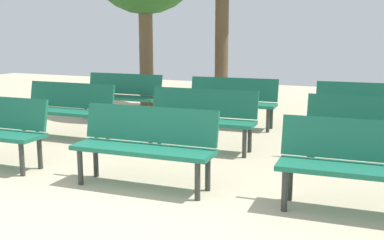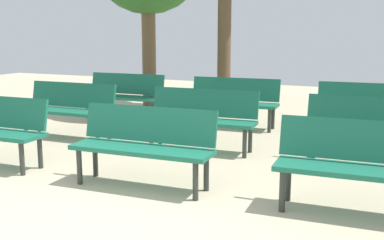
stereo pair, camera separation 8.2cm
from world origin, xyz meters
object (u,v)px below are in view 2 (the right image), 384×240
object	(u,v)px
bench_r1_c0	(69,106)
bench_r1_c2	(370,127)
bench_r0_c1	(144,141)
bench_r2_c1	(234,99)
bench_r2_c0	(124,93)
bench_r0_c2	(363,162)
bench_r2_c2	(368,107)
bench_r1_c1	(202,115)

from	to	relation	value
bench_r1_c0	bench_r1_c2	distance (m)	4.57
bench_r0_c1	bench_r1_c0	size ratio (longest dim) A/B	1.01
bench_r1_c2	bench_r2_c1	distance (m)	2.90
bench_r2_c0	bench_r2_c1	bearing A→B (deg)	0.24
bench_r0_c2	bench_r2_c2	bearing A→B (deg)	90.28
bench_r1_c0	bench_r2_c1	xyz separation A→B (m)	(2.18, 1.84, 0.00)
bench_r1_c1	bench_r2_c2	distance (m)	2.80
bench_r1_c1	bench_r2_c1	xyz separation A→B (m)	(-0.12, 1.73, 0.00)
bench_r2_c0	bench_r0_c1	bearing A→B (deg)	-56.28
bench_r1_c2	bench_r2_c2	size ratio (longest dim) A/B	0.99
bench_r2_c1	bench_r2_c0	bearing A→B (deg)	178.15
bench_r2_c1	bench_r2_c2	distance (m)	2.25
bench_r0_c2	bench_r2_c2	distance (m)	3.45
bench_r1_c0	bench_r1_c2	world-z (taller)	same
bench_r0_c2	bench_r2_c0	xyz separation A→B (m)	(-4.69, 3.29, 0.00)
bench_r0_c2	bench_r2_c2	world-z (taller)	same
bench_r0_c1	bench_r1_c2	xyz separation A→B (m)	(2.22, 1.85, 0.00)
bench_r1_c1	bench_r2_c1	world-z (taller)	same
bench_r1_c1	bench_r1_c2	distance (m)	2.27
bench_r2_c1	bench_r0_c2	bearing A→B (deg)	-57.54
bench_r0_c2	bench_r2_c1	world-z (taller)	same
bench_r0_c2	bench_r1_c2	xyz separation A→B (m)	(-0.06, 1.73, 0.00)
bench_r0_c1	bench_r1_c1	bearing A→B (deg)	89.28
bench_r2_c0	bench_r2_c2	size ratio (longest dim) A/B	0.99
bench_r0_c1	bench_r0_c2	xyz separation A→B (m)	(2.27, 0.13, 0.00)
bench_r0_c2	bench_r2_c1	size ratio (longest dim) A/B	1.00
bench_r0_c2	bench_r1_c0	world-z (taller)	same
bench_r0_c1	bench_r2_c0	bearing A→B (deg)	122.79
bench_r1_c2	bench_r2_c0	world-z (taller)	same
bench_r0_c2	bench_r2_c0	size ratio (longest dim) A/B	1.01
bench_r0_c1	bench_r2_c1	world-z (taller)	same
bench_r0_c1	bench_r2_c0	size ratio (longest dim) A/B	1.00
bench_r1_c1	bench_r2_c2	xyz separation A→B (m)	(2.13, 1.82, 0.00)
bench_r0_c2	bench_r1_c1	size ratio (longest dim) A/B	1.00
bench_r0_c1	bench_r2_c2	distance (m)	4.13
bench_r1_c0	bench_r1_c1	distance (m)	2.30
bench_r2_c0	bench_r2_c2	xyz separation A→B (m)	(4.49, 0.16, 0.00)
bench_r2_c0	bench_r2_c1	xyz separation A→B (m)	(2.24, 0.07, 0.00)
bench_r1_c1	bench_r2_c0	bearing A→B (deg)	141.13
bench_r1_c2	bench_r2_c2	world-z (taller)	same
bench_r2_c1	bench_r2_c2	xyz separation A→B (m)	(2.25, 0.09, 0.00)
bench_r1_c0	bench_r1_c1	bearing A→B (deg)	1.46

